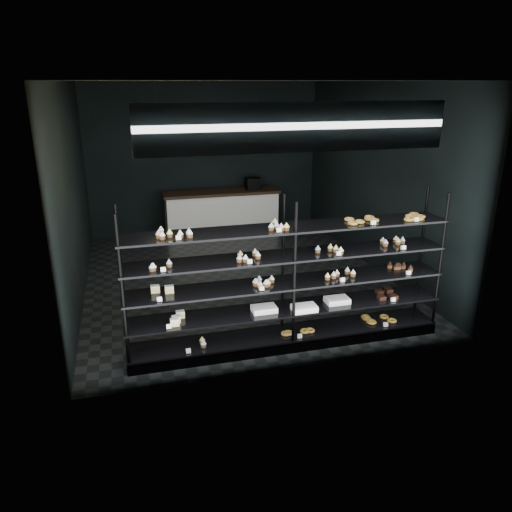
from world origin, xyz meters
name	(u,v)px	position (x,y,z in m)	size (l,w,h in m)	color
room	(236,185)	(0.00, 0.00, 1.60)	(5.01, 6.01, 3.20)	black
display_shelf	(287,299)	(0.08, -2.45, 0.63)	(4.00, 0.50, 1.91)	black
signage	(298,127)	(0.00, -2.93, 2.75)	(3.30, 0.05, 0.50)	#0B0B39
pendant_lamp	(158,142)	(-1.29, -1.20, 2.45)	(0.31, 0.31, 0.88)	black
service_counter	(222,213)	(0.26, 2.50, 0.50)	(2.48, 0.65, 1.23)	silver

